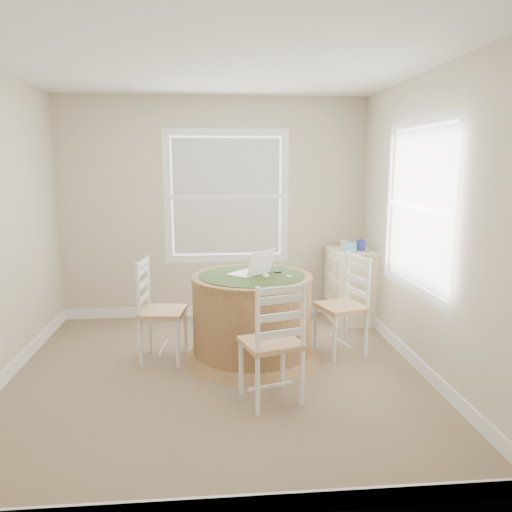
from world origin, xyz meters
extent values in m
cube|color=#857154|center=(0.00, 0.00, -0.01)|extent=(3.60, 3.60, 0.02)
cube|color=white|center=(0.00, 0.00, 2.61)|extent=(3.60, 3.60, 0.02)
cube|color=#C2B598|center=(0.00, 1.81, 1.30)|extent=(3.60, 0.02, 2.60)
cube|color=#C2B598|center=(0.00, -1.81, 1.30)|extent=(3.60, 0.02, 2.60)
cube|color=#C2B598|center=(1.81, 0.00, 1.30)|extent=(0.02, 3.60, 2.60)
cube|color=white|center=(0.00, 1.79, 0.06)|extent=(3.60, 0.02, 0.12)
cube|color=white|center=(0.00, -1.79, 0.06)|extent=(3.60, 0.02, 0.12)
cube|color=white|center=(-1.79, 0.00, 0.06)|extent=(0.02, 3.60, 0.12)
cube|color=white|center=(1.79, 0.00, 0.06)|extent=(0.02, 3.60, 0.12)
cylinder|color=#A47B49|center=(0.33, 0.38, 0.44)|extent=(1.11, 1.11, 0.72)
cone|color=#A47B49|center=(0.33, 0.38, 0.04)|extent=(1.31, 1.31, 0.08)
cylinder|color=#A47B49|center=(0.33, 0.38, 0.79)|extent=(1.13, 1.13, 0.03)
cylinder|color=#385524|center=(0.33, 0.38, 0.81)|extent=(0.98, 0.98, 0.01)
cone|color=#385524|center=(0.33, 0.38, 0.75)|extent=(1.09, 1.09, 0.10)
cube|color=white|center=(0.30, 0.46, 0.81)|extent=(0.42, 0.42, 0.02)
cube|color=silver|center=(0.30, 0.46, 0.82)|extent=(0.30, 0.30, 0.00)
cube|color=black|center=(0.42, 0.35, 0.93)|extent=(0.29, 0.30, 0.23)
ellipsoid|color=white|center=(0.45, 0.32, 0.82)|extent=(0.08, 0.11, 0.04)
cube|color=#B7BABF|center=(0.67, 0.29, 0.81)|extent=(0.06, 0.09, 0.02)
cube|color=black|center=(0.58, 0.46, 0.81)|extent=(0.07, 0.06, 0.02)
cube|color=#F9F5BA|center=(1.57, 1.44, 0.42)|extent=(0.47, 0.63, 0.84)
cube|color=#F9F5BA|center=(1.57, 1.44, 0.85)|extent=(0.50, 0.66, 0.02)
cube|color=#C4BD91|center=(1.31, 1.43, 0.17)|extent=(0.03, 0.52, 0.18)
cube|color=#C4BD91|center=(1.31, 1.43, 0.42)|extent=(0.03, 0.52, 0.18)
cube|color=#C4BD91|center=(1.31, 1.43, 0.67)|extent=(0.03, 0.52, 0.18)
cube|color=#5DB7D5|center=(1.51, 1.29, 0.91)|extent=(0.12, 0.12, 0.10)
cube|color=#C9D049|center=(1.63, 1.51, 0.89)|extent=(0.15, 0.10, 0.06)
cube|color=#3635A0|center=(1.67, 1.34, 0.92)|extent=(0.08, 0.08, 0.12)
cylinder|color=beige|center=(1.52, 1.59, 0.90)|extent=(0.07, 0.07, 0.09)
camera|label=1|loc=(-0.04, -4.12, 1.81)|focal=35.00mm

